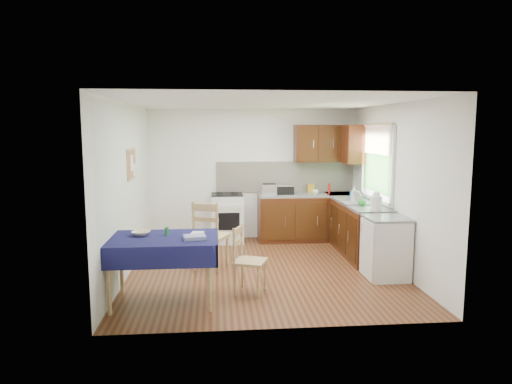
{
  "coord_description": "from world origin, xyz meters",
  "views": [
    {
      "loc": [
        -0.71,
        -6.69,
        2.11
      ],
      "look_at": [
        -0.1,
        0.19,
        1.16
      ],
      "focal_mm": 32.0,
      "sensor_mm": 36.0,
      "label": 1
    }
  ],
  "objects": [
    {
      "name": "soap_bottle_c",
      "position": [
        1.62,
        0.34,
        0.98
      ],
      "size": [
        0.14,
        0.14,
        0.16
      ],
      "primitive_type": "imported",
      "rotation": [
        0.0,
        0.0,
        3.25
      ],
      "color": "green",
      "rests_on": "worktop_right"
    },
    {
      "name": "chair_far",
      "position": [
        -0.81,
        0.07,
        0.56
      ],
      "size": [
        0.62,
        0.62,
        1.06
      ],
      "rotation": [
        0.0,
        0.0,
        2.73
      ],
      "color": "#A57A52",
      "rests_on": "ground"
    },
    {
      "name": "cup",
      "position": [
        1.17,
        1.73,
        0.94
      ],
      "size": [
        0.14,
        0.14,
        0.09
      ],
      "primitive_type": "imported",
      "rotation": [
        0.0,
        0.0,
        0.23
      ],
      "color": "white",
      "rests_on": "worktop_back"
    },
    {
      "name": "dining_table",
      "position": [
        -1.37,
        -1.21,
        0.71
      ],
      "size": [
        1.34,
        0.91,
        0.82
      ],
      "rotation": [
        0.0,
        0.0,
        0.42
      ],
      "color": "#0E1039",
      "rests_on": "ground"
    },
    {
      "name": "wall_left",
      "position": [
        -2.0,
        0.0,
        1.25
      ],
      "size": [
        0.02,
        4.2,
        2.5
      ],
      "primitive_type": "cube",
      "color": "silver",
      "rests_on": "ground"
    },
    {
      "name": "corkboard",
      "position": [
        -1.97,
        0.3,
        1.6
      ],
      "size": [
        0.04,
        0.62,
        0.47
      ],
      "color": "#A57A52",
      "rests_on": "wall_left"
    },
    {
      "name": "dish_rack",
      "position": [
        1.62,
        0.56,
        0.93
      ],
      "size": [
        0.47,
        0.36,
        0.22
      ],
      "rotation": [
        0.0,
        0.0,
        -0.16
      ],
      "color": "gray",
      "rests_on": "worktop_right"
    },
    {
      "name": "tea_towel",
      "position": [
        -0.97,
        -1.33,
        0.84
      ],
      "size": [
        0.29,
        0.24,
        0.05
      ],
      "primitive_type": "cube",
      "rotation": [
        0.0,
        0.0,
        0.17
      ],
      "color": "#293896",
      "rests_on": "dining_table"
    },
    {
      "name": "book",
      "position": [
        -1.02,
        -1.06,
        0.82
      ],
      "size": [
        0.18,
        0.23,
        0.02
      ],
      "primitive_type": "imported",
      "rotation": [
        0.0,
        0.0,
        -0.15
      ],
      "color": "white",
      "rests_on": "dining_table"
    },
    {
      "name": "wall_right",
      "position": [
        2.0,
        0.0,
        1.25
      ],
      "size": [
        0.02,
        4.2,
        2.5
      ],
      "primitive_type": "cube",
      "color": "white",
      "rests_on": "ground"
    },
    {
      "name": "yellow_packet",
      "position": [
        1.14,
        1.97,
        0.98
      ],
      "size": [
        0.14,
        0.1,
        0.16
      ],
      "primitive_type": "cube",
      "rotation": [
        0.0,
        0.0,
        -0.2
      ],
      "color": "gold",
      "rests_on": "worktop_back"
    },
    {
      "name": "ceiling",
      "position": [
        0.0,
        0.0,
        2.5
      ],
      "size": [
        4.0,
        4.2,
        0.02
      ],
      "primitive_type": "cube",
      "color": "white",
      "rests_on": "wall_back"
    },
    {
      "name": "sandwich_press",
      "position": [
        0.59,
        1.81,
        0.99
      ],
      "size": [
        0.32,
        0.28,
        0.19
      ],
      "rotation": [
        0.0,
        0.0,
        -0.41
      ],
      "color": "black",
      "rests_on": "worktop_back"
    },
    {
      "name": "worktop_right",
      "position": [
        1.7,
        0.65,
        0.88
      ],
      "size": [
        0.6,
        1.7,
        0.04
      ],
      "primitive_type": "cube",
      "color": "slate",
      "rests_on": "base_cabinets"
    },
    {
      "name": "chair_near",
      "position": [
        -0.32,
        -0.96,
        0.46
      ],
      "size": [
        0.5,
        0.5,
        0.88
      ],
      "rotation": [
        0.0,
        0.0,
        1.2
      ],
      "color": "#A57A52",
      "rests_on": "ground"
    },
    {
      "name": "upper_cabinets",
      "position": [
        1.52,
        1.8,
        1.85
      ],
      "size": [
        1.2,
        0.85,
        0.7
      ],
      "color": "#331608",
      "rests_on": "wall_back"
    },
    {
      "name": "worktop_back",
      "position": [
        1.05,
        1.8,
        0.88
      ],
      "size": [
        1.9,
        0.6,
        0.04
      ],
      "primitive_type": "cube",
      "color": "slate",
      "rests_on": "base_cabinets"
    },
    {
      "name": "plate_bowl",
      "position": [
        -1.63,
        -1.08,
        0.84
      ],
      "size": [
        0.25,
        0.25,
        0.06
      ],
      "primitive_type": "imported",
      "rotation": [
        0.0,
        0.0,
        -0.11
      ],
      "color": "beige",
      "rests_on": "dining_table"
    },
    {
      "name": "toaster",
      "position": [
        0.29,
        1.76,
        1.0
      ],
      "size": [
        0.28,
        0.17,
        0.22
      ],
      "rotation": [
        0.0,
        0.0,
        -0.14
      ],
      "color": "silver",
      "rests_on": "worktop_back"
    },
    {
      "name": "soap_bottle_a",
      "position": [
        1.63,
        0.8,
        1.03
      ],
      "size": [
        0.14,
        0.14,
        0.27
      ],
      "primitive_type": "imported",
      "rotation": [
        0.0,
        0.0,
        0.42
      ],
      "color": "white",
      "rests_on": "worktop_right"
    },
    {
      "name": "wall_back",
      "position": [
        0.0,
        2.1,
        1.25
      ],
      "size": [
        4.0,
        0.02,
        2.5
      ],
      "primitive_type": "cube",
      "color": "white",
      "rests_on": "ground"
    },
    {
      "name": "stove",
      "position": [
        -0.5,
        1.8,
        0.46
      ],
      "size": [
        0.6,
        0.61,
        0.92
      ],
      "color": "white",
      "rests_on": "ground"
    },
    {
      "name": "worktop_corner",
      "position": [
        1.7,
        1.8,
        0.88
      ],
      "size": [
        0.6,
        0.6,
        0.04
      ],
      "primitive_type": "cube",
      "color": "slate",
      "rests_on": "base_cabinets"
    },
    {
      "name": "floor",
      "position": [
        0.0,
        0.0,
        0.0
      ],
      "size": [
        4.2,
        4.2,
        0.0
      ],
      "primitive_type": "plane",
      "color": "#4B2114",
      "rests_on": "ground"
    },
    {
      "name": "window",
      "position": [
        1.97,
        0.7,
        1.65
      ],
      "size": [
        0.04,
        1.48,
        1.26
      ],
      "color": "#275121",
      "rests_on": "wall_right"
    },
    {
      "name": "sauce_bottle",
      "position": [
        1.44,
        1.75,
        1.0
      ],
      "size": [
        0.05,
        0.05,
        0.2
      ],
      "primitive_type": "cylinder",
      "color": "red",
      "rests_on": "worktop_back"
    },
    {
      "name": "splashback",
      "position": [
        0.65,
        2.08,
        1.2
      ],
      "size": [
        2.7,
        0.02,
        0.6
      ],
      "primitive_type": "cube",
      "color": "#F4E4CF",
      "rests_on": "wall_back"
    },
    {
      "name": "kettle",
      "position": [
        1.7,
        -0.08,
        1.03
      ],
      "size": [
        0.17,
        0.17,
        0.29
      ],
      "color": "white",
      "rests_on": "worktop_right"
    },
    {
      "name": "spice_jar",
      "position": [
        -1.32,
        -1.09,
        0.87
      ],
      "size": [
        0.05,
        0.05,
        0.1
      ],
      "primitive_type": "cylinder",
      "color": "#238238",
      "rests_on": "dining_table"
    },
    {
      "name": "base_cabinets",
      "position": [
        1.36,
        1.26,
        0.43
      ],
      "size": [
        1.9,
        2.3,
        0.86
      ],
      "color": "#331608",
      "rests_on": "ground"
    },
    {
      "name": "soap_bottle_b",
      "position": [
        1.69,
        1.03,
        1.0
      ],
      "size": [
        0.12,
        0.12,
        0.2
      ],
      "primitive_type": "imported",
      "rotation": [
        0.0,
        0.0,
        1.96
      ],
      "color": "#1E70B3",
      "rests_on": "worktop_right"
    },
    {
      "name": "wall_front",
      "position": [
        0.0,
        -2.1,
        1.25
      ],
      "size": [
        4.0,
        0.02,
        2.5
      ],
      "primitive_type": "cube",
      "color": "white",
      "rests_on": "ground"
    },
    {
      "name": "fridge",
      "position": [
        1.7,
        -0.55,
        0.44
      ],
      "size": [
        0.58,
        0.6,
        0.89
      ],
      "color": "white",
      "rests_on": "ground"
    }
  ]
}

